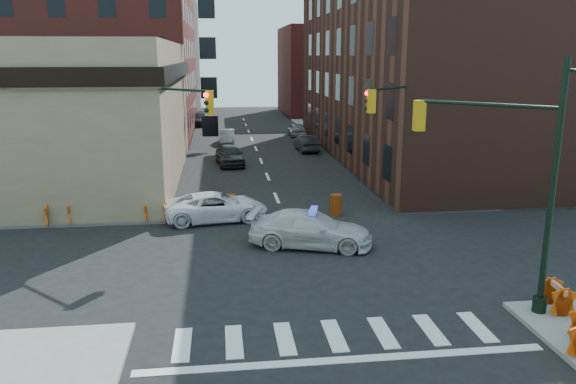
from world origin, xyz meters
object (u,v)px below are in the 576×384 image
object	(u,v)px
barrel_bank	(231,203)
pedestrian_b	(42,197)
barricade_nw_a	(156,211)
pickup	(216,207)
parked_car_wfar	(227,137)
pedestrian_a	(159,192)
barrel_road	(336,205)
barricade_se_a	(557,297)
parked_car_enear	(306,143)
parked_car_wnear	(230,155)
police_car	(311,229)

from	to	relation	value
barrel_bank	pedestrian_b	bearing A→B (deg)	178.66
barricade_nw_a	pedestrian_b	bearing A→B (deg)	162.95
pickup	parked_car_wfar	world-z (taller)	pickup
pedestrian_a	pedestrian_b	size ratio (longest dim) A/B	0.90
barrel_road	barricade_se_a	bearing A→B (deg)	-69.11
barrel_bank	barricade_nw_a	bearing A→B (deg)	-155.02
parked_car_wfar	pedestrian_a	xyz separation A→B (m)	(-4.08, -23.02, 0.29)
parked_car_enear	pedestrian_a	bearing A→B (deg)	55.42
pickup	pedestrian_b	world-z (taller)	pedestrian_b
parked_car_enear	barricade_nw_a	bearing A→B (deg)	58.91
pedestrian_a	pedestrian_b	xyz separation A→B (m)	(-5.87, -0.60, 0.09)
barrel_road	pedestrian_a	bearing A→B (deg)	166.15
pedestrian_b	barricade_nw_a	size ratio (longest dim) A/B	1.42
parked_car_enear	parked_car_wnear	bearing A→B (deg)	36.38
police_car	pickup	size ratio (longest dim) A/B	1.04
barricade_nw_a	barricade_se_a	bearing A→B (deg)	-39.29
pickup	barricade_nw_a	size ratio (longest dim) A/B	4.15
barricade_se_a	barricade_nw_a	world-z (taller)	barricade_nw_a
pickup	parked_car_wnear	distance (m)	14.83
parked_car_enear	pedestrian_a	distance (m)	21.01
parked_car_wnear	pedestrian_a	distance (m)	12.96
barricade_se_a	barrel_bank	bearing A→B (deg)	43.14
pickup	barrel_road	bearing A→B (deg)	-96.07
police_car	barrel_road	size ratio (longest dim) A/B	4.83
barrel_road	barricade_se_a	size ratio (longest dim) A/B	0.93
pedestrian_b	barricade_nw_a	xyz separation A→B (m)	(5.95, -1.99, -0.42)
barrel_road	pickup	bearing A→B (deg)	-178.16
barricade_nw_a	barrel_bank	bearing A→B (deg)	26.44
parked_car_wnear	parked_car_wfar	distance (m)	10.71
pickup	barrel_bank	bearing A→B (deg)	-33.32
pedestrian_a	barrel_road	size ratio (longest dim) A/B	1.43
police_car	pedestrian_a	xyz separation A→B (m)	(-7.18, 6.98, 0.17)
pedestrian_a	parked_car_wfar	bearing A→B (deg)	124.29
pickup	barrel_bank	size ratio (longest dim) A/B	5.72
parked_car_wnear	barrel_bank	distance (m)	13.14
barricade_se_a	parked_car_wnear	bearing A→B (deg)	26.99
pickup	parked_car_wfar	distance (m)	25.53
pedestrian_a	barrel_bank	size ratio (longest dim) A/B	1.76
pedestrian_b	parked_car_wnear	bearing A→B (deg)	50.57
parked_car_enear	barrel_bank	distance (m)	20.06
parked_car_enear	barrel_road	distance (m)	20.32
barrel_bank	barricade_se_a	distance (m)	17.05
parked_car_enear	barrel_bank	world-z (taller)	parked_car_enear
parked_car_enear	barrel_road	world-z (taller)	parked_car_enear
pedestrian_b	police_car	bearing A→B (deg)	-27.85
pedestrian_a	barricade_nw_a	distance (m)	2.61
police_car	barrel_road	world-z (taller)	police_car
police_car	pedestrian_a	world-z (taller)	pedestrian_a
police_car	barrel_road	bearing A→B (deg)	-7.99
parked_car_wfar	barricade_nw_a	size ratio (longest dim) A/B	3.21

